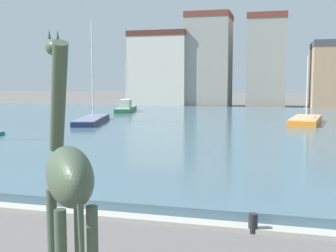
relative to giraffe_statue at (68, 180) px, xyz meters
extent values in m
cube|color=#476675|center=(-2.12, 29.30, -2.22)|extent=(78.77, 47.48, 0.39)
cube|color=#ADA89E|center=(-2.12, 5.31, -2.35)|extent=(78.77, 0.50, 0.12)
ellipsoid|color=#3D4C38|center=(0.08, -0.11, 0.09)|extent=(1.51, 1.74, 0.84)
cylinder|color=#3D4C38|center=(-0.54, 0.74, 1.14)|extent=(0.87, 1.07, 1.87)
ellipsoid|color=#3D4C38|center=(-0.81, 1.12, 2.01)|extent=(0.53, 0.58, 0.28)
cone|color=#3D4C38|center=(-0.87, 1.08, 2.23)|extent=(0.06, 0.06, 0.16)
cone|color=#3D4C38|center=(-0.76, 1.16, 2.23)|extent=(0.06, 0.06, 0.16)
cylinder|color=#3D4C38|center=(0.56, -0.76, -0.26)|extent=(0.18, 0.22, 0.89)
cube|color=orange|center=(5.09, 30.98, -1.99)|extent=(3.11, 6.96, 0.85)
ellipsoid|color=orange|center=(5.57, 34.13, -1.99)|extent=(2.25, 2.61, 0.80)
cube|color=#E2A56E|center=(5.09, 30.98, -1.54)|extent=(3.05, 6.82, 0.06)
cylinder|color=silver|center=(5.16, 31.47, 1.00)|extent=(0.12, 0.12, 5.13)
cylinder|color=silver|center=(4.99, 30.31, -0.67)|extent=(0.43, 2.34, 0.08)
cube|color=navy|center=(-12.33, 27.17, -2.03)|extent=(3.75, 8.26, 0.78)
ellipsoid|color=navy|center=(-13.29, 30.88, -2.03)|extent=(2.26, 3.14, 0.74)
cube|color=slate|center=(-12.33, 27.17, -1.61)|extent=(3.67, 8.10, 0.06)
cylinder|color=silver|center=(-12.48, 27.75, 2.49)|extent=(0.12, 0.12, 8.25)
cylinder|color=silver|center=(-12.12, 26.39, -0.74)|extent=(0.78, 2.76, 0.08)
cube|color=#236B42|center=(-14.25, 40.51, -2.00)|extent=(3.22, 7.46, 0.82)
ellipsoid|color=#236B42|center=(-15.00, 43.89, -2.00)|extent=(2.03, 2.81, 0.78)
cube|color=gray|center=(-14.25, 40.51, -1.57)|extent=(3.16, 7.31, 0.06)
cube|color=silver|center=(-14.13, 39.98, -1.07)|extent=(1.70, 2.74, 0.93)
cylinder|color=silver|center=(-14.37, 41.05, 1.11)|extent=(0.12, 0.12, 5.40)
cylinder|color=silver|center=(-14.09, 39.81, -0.70)|extent=(0.64, 2.50, 0.08)
cylinder|color=#232326|center=(2.39, 5.16, -2.16)|extent=(0.24, 0.24, 0.50)
cube|color=beige|center=(-14.47, 56.42, 2.77)|extent=(8.61, 6.84, 10.36)
cube|color=#51281E|center=(-14.47, 56.42, 8.35)|extent=(8.78, 6.97, 0.80)
cube|color=gray|center=(-7.26, 56.79, 4.02)|extent=(6.29, 6.34, 12.87)
cube|color=brown|center=(-7.26, 56.79, 10.86)|extent=(6.42, 6.47, 0.80)
cube|color=gray|center=(1.03, 57.71, 3.81)|extent=(5.35, 7.24, 12.45)
cube|color=brown|center=(1.03, 57.71, 10.44)|extent=(5.46, 7.39, 0.80)
cube|color=tan|center=(10.22, 55.37, 1.75)|extent=(6.37, 7.51, 8.33)
camera|label=1|loc=(2.96, -5.47, 1.43)|focal=45.14mm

